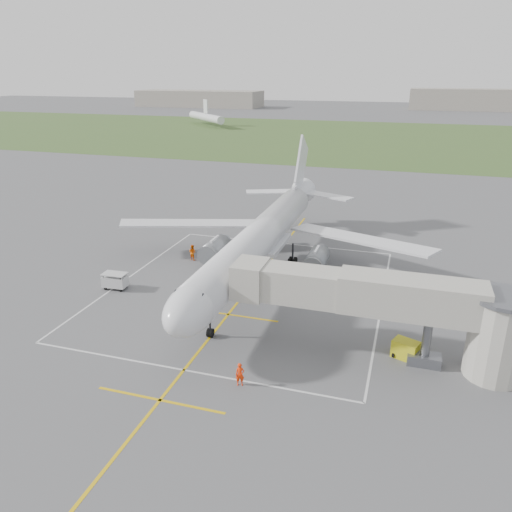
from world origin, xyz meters
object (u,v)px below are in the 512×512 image
(ramp_worker_wing, at_px, (192,252))
(ramp_worker_nose, at_px, (240,375))
(airliner, at_px, (261,238))
(jet_bridge, at_px, (400,307))
(baggage_cart, at_px, (115,281))
(gpu_unit, at_px, (405,350))

(ramp_worker_wing, bearing_deg, ramp_worker_nose, 137.28)
(ramp_worker_nose, xyz_separation_m, ramp_worker_wing, (-14.25, 23.17, 0.07))
(airliner, height_order, ramp_worker_nose, airliner)
(airliner, relative_size, jet_bridge, 2.00)
(airliner, xyz_separation_m, ramp_worker_wing, (-9.38, 1.88, -3.41))
(baggage_cart, distance_m, ramp_worker_nose, 22.48)
(ramp_worker_wing, bearing_deg, jet_bridge, 162.96)
(jet_bridge, relative_size, ramp_worker_nose, 12.88)
(airliner, bearing_deg, gpu_unit, -39.57)
(gpu_unit, relative_size, baggage_cart, 0.91)
(jet_bridge, relative_size, gpu_unit, 9.85)
(jet_bridge, bearing_deg, baggage_cart, 169.22)
(baggage_cart, height_order, ramp_worker_nose, ramp_worker_nose)
(ramp_worker_nose, bearing_deg, baggage_cart, 126.70)
(ramp_worker_wing, bearing_deg, baggage_cart, 83.28)
(airliner, xyz_separation_m, baggage_cart, (-13.72, -8.64, -3.49))
(gpu_unit, distance_m, ramp_worker_wing, 30.21)
(jet_bridge, height_order, ramp_worker_wing, jet_bridge)
(ramp_worker_wing, bearing_deg, airliner, -175.64)
(baggage_cart, bearing_deg, jet_bridge, -13.56)
(jet_bridge, relative_size, baggage_cart, 8.99)
(airliner, bearing_deg, baggage_cart, -147.79)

